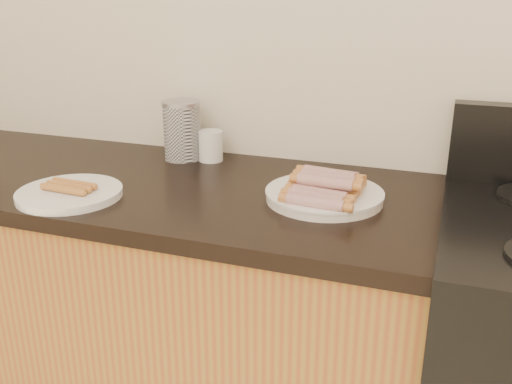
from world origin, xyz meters
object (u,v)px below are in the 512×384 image
(side_plate, at_px, (70,193))
(canister, at_px, (182,130))
(mug, at_px, (211,146))
(main_plate, at_px, (324,197))

(side_plate, relative_size, canister, 1.47)
(canister, xyz_separation_m, mug, (0.09, 0.01, -0.04))
(side_plate, bearing_deg, main_plate, 17.36)
(main_plate, bearing_deg, canister, 157.08)
(side_plate, bearing_deg, mug, 63.06)
(main_plate, distance_m, mug, 0.45)
(main_plate, relative_size, canister, 1.62)
(main_plate, height_order, side_plate, same)
(mug, bearing_deg, side_plate, -116.94)
(canister, bearing_deg, mug, 7.76)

